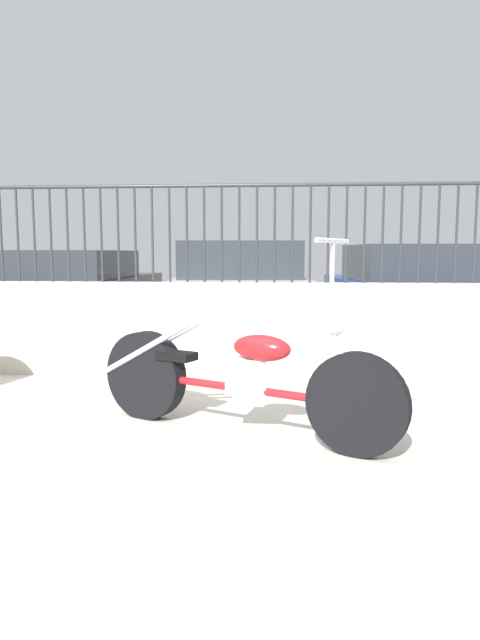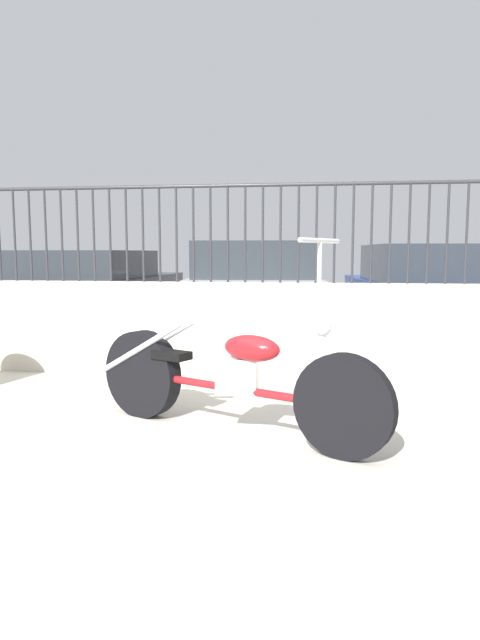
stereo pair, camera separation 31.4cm
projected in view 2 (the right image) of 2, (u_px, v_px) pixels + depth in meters
ground_plane at (156, 452)px, 3.67m from camera, size 40.00×40.00×0.00m
low_wall at (220, 329)px, 5.87m from camera, size 8.16×0.18×0.97m
fence_railing at (219, 220)px, 5.74m from camera, size 8.16×0.04×0.98m
motorcycle_red at (215, 377)px, 4.06m from camera, size 2.22×1.16×1.37m
car_dark_grey at (93, 292)px, 8.81m from camera, size 1.77×4.48×1.30m
car_silver at (255, 290)px, 8.60m from camera, size 2.25×4.09×1.43m
car_blue at (427, 294)px, 8.10m from camera, size 2.15×4.30×1.38m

